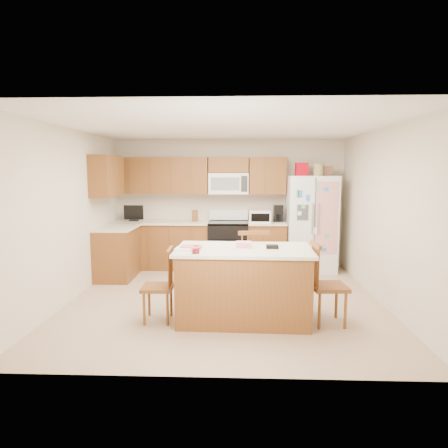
{
  "coord_description": "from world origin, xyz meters",
  "views": [
    {
      "loc": [
        0.21,
        -5.69,
        1.87
      ],
      "look_at": [
        -0.02,
        0.35,
        1.08
      ],
      "focal_mm": 32.0,
      "sensor_mm": 36.0,
      "label": 1
    }
  ],
  "objects_px": {
    "windsor_chair_left": "(160,287)",
    "island": "(244,284)",
    "refrigerator": "(311,222)",
    "windsor_chair_back": "(252,268)",
    "stove": "(228,244)",
    "windsor_chair_right": "(327,286)"
  },
  "relations": [
    {
      "from": "stove",
      "to": "windsor_chair_right",
      "type": "relative_size",
      "value": 1.11
    },
    {
      "from": "refrigerator",
      "to": "stove",
      "type": "bearing_deg",
      "value": 177.7
    },
    {
      "from": "refrigerator",
      "to": "windsor_chair_left",
      "type": "height_order",
      "value": "refrigerator"
    },
    {
      "from": "stove",
      "to": "windsor_chair_back",
      "type": "height_order",
      "value": "stove"
    },
    {
      "from": "island",
      "to": "refrigerator",
      "type": "bearing_deg",
      "value": 63.8
    },
    {
      "from": "refrigerator",
      "to": "windsor_chair_right",
      "type": "relative_size",
      "value": 2.01
    },
    {
      "from": "refrigerator",
      "to": "island",
      "type": "relative_size",
      "value": 1.19
    },
    {
      "from": "island",
      "to": "windsor_chair_right",
      "type": "distance_m",
      "value": 1.03
    },
    {
      "from": "windsor_chair_left",
      "to": "windsor_chair_right",
      "type": "xyz_separation_m",
      "value": [
        2.08,
        -0.02,
        0.04
      ]
    },
    {
      "from": "windsor_chair_left",
      "to": "island",
      "type": "bearing_deg",
      "value": 4.47
    },
    {
      "from": "island",
      "to": "windsor_chair_right",
      "type": "xyz_separation_m",
      "value": [
        1.02,
        -0.1,
        0.01
      ]
    },
    {
      "from": "windsor_chair_left",
      "to": "windsor_chair_right",
      "type": "height_order",
      "value": "windsor_chair_right"
    },
    {
      "from": "island",
      "to": "windsor_chair_left",
      "type": "relative_size",
      "value": 1.84
    },
    {
      "from": "windsor_chair_left",
      "to": "windsor_chair_back",
      "type": "distance_m",
      "value": 1.4
    },
    {
      "from": "island",
      "to": "stove",
      "type": "bearing_deg",
      "value": 95.62
    },
    {
      "from": "refrigerator",
      "to": "island",
      "type": "height_order",
      "value": "refrigerator"
    },
    {
      "from": "stove",
      "to": "windsor_chair_right",
      "type": "distance_m",
      "value": 3.1
    },
    {
      "from": "island",
      "to": "windsor_chair_back",
      "type": "height_order",
      "value": "windsor_chair_back"
    },
    {
      "from": "refrigerator",
      "to": "windsor_chair_left",
      "type": "relative_size",
      "value": 2.19
    },
    {
      "from": "stove",
      "to": "windsor_chair_left",
      "type": "distance_m",
      "value": 2.9
    },
    {
      "from": "windsor_chair_left",
      "to": "windsor_chair_back",
      "type": "height_order",
      "value": "windsor_chair_back"
    },
    {
      "from": "island",
      "to": "windsor_chair_back",
      "type": "relative_size",
      "value": 1.6
    }
  ]
}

